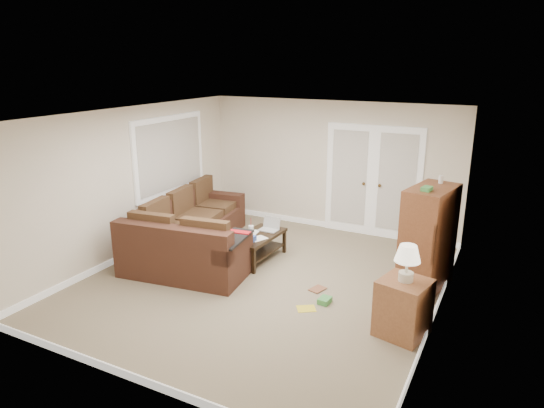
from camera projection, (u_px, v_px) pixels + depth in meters
The scene contains 17 objects.
floor at pixel (264, 281), 7.36m from camera, with size 5.50×5.50×0.00m, color gray.
ceiling at pixel (263, 115), 6.64m from camera, with size 5.00×5.50×0.02m, color white.
wall_left at pixel (131, 183), 8.09m from camera, with size 0.02×5.50×2.50m, color white.
wall_right at pixel (444, 228), 5.91m from camera, with size 0.02×5.50×2.50m, color white.
wall_back at pixel (330, 166), 9.34m from camera, with size 5.00×0.02×2.50m, color white.
wall_front at pixel (128, 273), 4.66m from camera, with size 5.00×0.02×2.50m, color white.
baseboards at pixel (264, 278), 7.34m from camera, with size 5.00×5.50×0.10m, color white, non-canonical shape.
french_doors at pixel (372, 182), 9.00m from camera, with size 1.80×0.05×2.13m.
window_left at pixel (170, 155), 8.84m from camera, with size 0.05×1.92×1.42m.
sectional_sofa at pixel (190, 236), 8.19m from camera, with size 2.32×3.03×0.90m.
coffee_table at pixel (258, 246), 8.07m from camera, with size 0.59×1.11×0.74m.
tv_armoire at pixel (428, 238), 6.95m from camera, with size 0.70×1.03×1.63m.
side_cabinet at pixel (404, 303), 5.81m from camera, with size 0.66×0.66×1.16m.
space_heater at pixel (421, 240), 8.59m from camera, with size 0.12×0.10×0.30m, color white.
floor_magazine at pixel (306, 309), 6.53m from camera, with size 0.25×0.20×0.01m, color yellow.
floor_greenbox at pixel (325, 300), 6.67m from camera, with size 0.15×0.20×0.08m, color #439447.
floor_book at pixel (313, 287), 7.12m from camera, with size 0.18×0.24×0.02m, color brown.
Camera 1 is at (3.18, -5.92, 3.22)m, focal length 32.00 mm.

